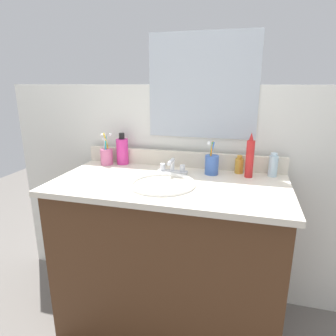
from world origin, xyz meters
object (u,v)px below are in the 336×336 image
at_px(bottle_spray_red, 250,158).
at_px(cup_pink, 107,156).
at_px(bottle_gel_clear, 273,165).
at_px(faucet, 172,168).
at_px(bottle_oil_amber, 239,165).
at_px(bottle_soap_pink, 122,151).
at_px(cup_blue_plastic, 212,164).

xyz_separation_m(bottle_spray_red, cup_pink, (-0.82, 0.03, -0.05)).
height_order(bottle_spray_red, bottle_gel_clear, bottle_spray_red).
relative_size(bottle_gel_clear, cup_pink, 0.65).
bearing_deg(faucet, bottle_spray_red, 5.56).
bearing_deg(bottle_spray_red, faucet, -174.44).
distance_m(bottle_oil_amber, cup_pink, 0.77).
bearing_deg(bottle_gel_clear, faucet, -170.62).
relative_size(bottle_soap_pink, bottle_gel_clear, 1.50).
height_order(bottle_oil_amber, cup_blue_plastic, cup_blue_plastic).
height_order(faucet, cup_pink, cup_pink).
bearing_deg(bottle_gel_clear, bottle_spray_red, -158.70).
bearing_deg(cup_blue_plastic, bottle_oil_amber, 21.77).
bearing_deg(bottle_gel_clear, bottle_soap_pink, 178.51).
bearing_deg(bottle_spray_red, bottle_oil_amber, 131.17).
bearing_deg(bottle_oil_amber, faucet, -164.43).
bearing_deg(bottle_oil_amber, bottle_gel_clear, -3.73).
height_order(bottle_soap_pink, bottle_gel_clear, bottle_soap_pink).
relative_size(bottle_soap_pink, bottle_oil_amber, 1.89).
distance_m(bottle_soap_pink, bottle_spray_red, 0.73).
bearing_deg(bottle_oil_amber, cup_blue_plastic, -158.23).
bearing_deg(cup_blue_plastic, faucet, -168.94).
height_order(bottle_soap_pink, cup_blue_plastic, bottle_soap_pink).
distance_m(bottle_spray_red, cup_blue_plastic, 0.20).
relative_size(faucet, cup_pink, 0.84).
relative_size(faucet, bottle_soap_pink, 0.86).
xyz_separation_m(faucet, cup_pink, (-0.42, 0.07, 0.02)).
bearing_deg(bottle_gel_clear, cup_pink, -179.06).
bearing_deg(bottle_spray_red, cup_blue_plastic, 179.56).
bearing_deg(cup_pink, cup_blue_plastic, -2.74).
relative_size(cup_pink, cup_blue_plastic, 1.07).
bearing_deg(faucet, cup_pink, 170.52).
relative_size(bottle_spray_red, cup_pink, 1.22).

